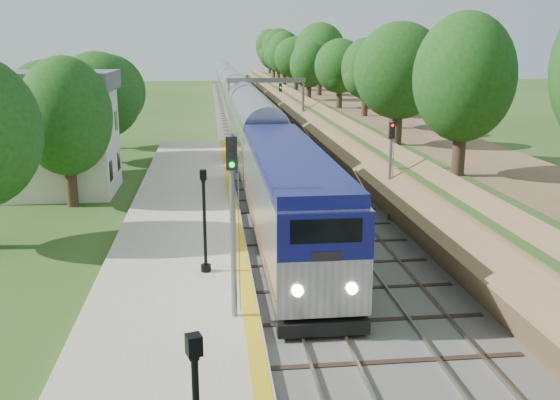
{
  "coord_description": "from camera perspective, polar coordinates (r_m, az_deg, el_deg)",
  "views": [
    {
      "loc": [
        -3.59,
        -12.04,
        9.73
      ],
      "look_at": [
        -0.5,
        15.35,
        2.8
      ],
      "focal_mm": 40.0,
      "sensor_mm": 36.0,
      "label": 1
    }
  ],
  "objects": [
    {
      "name": "platform",
      "position": [
        29.66,
        -9.23,
        -4.84
      ],
      "size": [
        6.4,
        68.0,
        0.38
      ],
      "primitive_type": "cube",
      "color": "#ADA08C",
      "rests_on": "ground"
    },
    {
      "name": "yellow_stripe",
      "position": [
        29.58,
        -3.71,
        -4.33
      ],
      "size": [
        0.55,
        68.0,
        0.01
      ],
      "primitive_type": "cube",
      "color": "gold",
      "rests_on": "platform"
    },
    {
      "name": "trees_behind_platform",
      "position": [
        33.98,
        -19.3,
        4.51
      ],
      "size": [
        7.82,
        53.32,
        7.21
      ],
      "color": "#332316",
      "rests_on": "ground"
    },
    {
      "name": "signal_platform",
      "position": [
        21.14,
        -4.36,
        -0.61
      ],
      "size": [
        0.38,
        0.3,
        6.49
      ],
      "color": "slate",
      "rests_on": "platform"
    },
    {
      "name": "train",
      "position": [
        93.0,
        -4.26,
        9.54
      ],
      "size": [
        3.2,
        150.18,
        4.71
      ],
      "color": "black",
      "rests_on": "trackbed"
    },
    {
      "name": "trackbed",
      "position": [
        72.9,
        -1.99,
        6.48
      ],
      "size": [
        9.5,
        170.0,
        0.28
      ],
      "color": "#4C4944",
      "rests_on": "ground"
    },
    {
      "name": "signal_gantry",
      "position": [
        67.49,
        -1.28,
        9.93
      ],
      "size": [
        8.4,
        0.38,
        6.2
      ],
      "color": "slate",
      "rests_on": "ground"
    },
    {
      "name": "lamppost_far",
      "position": [
        26.1,
        -6.9,
        -2.46
      ],
      "size": [
        0.43,
        0.43,
        4.38
      ],
      "color": "black",
      "rests_on": "platform"
    },
    {
      "name": "embankment",
      "position": [
        73.79,
        4.54,
        8.01
      ],
      "size": [
        10.64,
        170.0,
        11.7
      ],
      "color": "brown",
      "rests_on": "ground"
    },
    {
      "name": "station_building",
      "position": [
        43.68,
        -20.27,
        5.82
      ],
      "size": [
        8.6,
        6.6,
        8.0
      ],
      "color": "beige",
      "rests_on": "ground"
    },
    {
      "name": "signal_farside",
      "position": [
        34.73,
        10.07,
        3.61
      ],
      "size": [
        0.31,
        0.24,
        5.59
      ],
      "color": "slate",
      "rests_on": "ground"
    }
  ]
}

